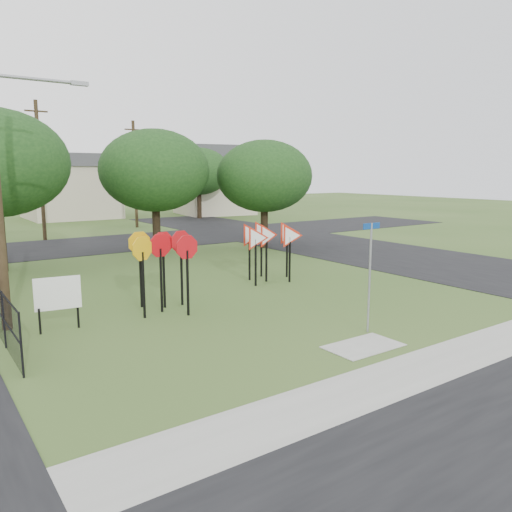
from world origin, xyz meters
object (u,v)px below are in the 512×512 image
(street_name_sign, at_px, (370,271))
(info_board, at_px, (58,295))
(yield_sign_cluster, at_px, (269,238))
(stop_sign_cluster, at_px, (162,253))

(street_name_sign, xyz_separation_m, info_board, (-7.09, 5.11, -0.73))
(street_name_sign, height_order, yield_sign_cluster, street_name_sign)
(info_board, bearing_deg, street_name_sign, -35.78)
(stop_sign_cluster, height_order, info_board, stop_sign_cluster)
(stop_sign_cluster, distance_m, info_board, 3.44)
(yield_sign_cluster, relative_size, info_board, 1.96)
(street_name_sign, distance_m, yield_sign_cluster, 7.31)
(stop_sign_cluster, xyz_separation_m, info_board, (-3.32, -0.24, -0.86))
(street_name_sign, bearing_deg, stop_sign_cluster, 125.12)
(street_name_sign, bearing_deg, info_board, 144.22)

